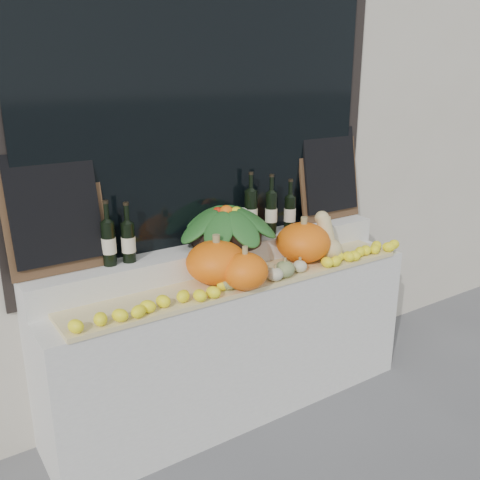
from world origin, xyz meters
The scene contains 18 objects.
storefront_facade centered at (0.00, 2.25, 2.25)m, with size 7.00×0.94×4.50m.
display_sill centered at (0.00, 1.52, 0.44)m, with size 2.30×0.55×0.88m, color silver.
rear_tier centered at (0.00, 1.68, 0.96)m, with size 2.30×0.25×0.16m, color silver.
straw_bedding centered at (0.00, 1.40, 0.89)m, with size 2.10×0.32×0.03m, color tan.
pumpkin_left centered at (-0.16, 1.44, 1.02)m, with size 0.34×0.34×0.24m, color orange.
pumpkin_right centered at (0.46, 1.44, 1.02)m, with size 0.33×0.33×0.24m, color orange.
pumpkin_center centered at (-0.08, 1.28, 1.01)m, with size 0.25×0.25×0.20m, color orange.
butternut_squash centered at (0.61, 1.39, 1.03)m, with size 0.15×0.21×0.29m.
decorative_gourds centered at (0.04, 1.29, 0.96)m, with size 0.57×0.15×0.17m.
lemon_heap centered at (0.00, 1.29, 0.94)m, with size 2.20×0.16×0.06m, color #FFF61A, non-canonical shape.
produce_bowl centered at (0.04, 1.66, 1.15)m, with size 0.64×0.64×0.24m.
wine_bottle_far_left centered at (-0.68, 1.68, 1.16)m, with size 0.08×0.08×0.35m.
wine_bottle_near_left centered at (-0.57, 1.67, 1.15)m, with size 0.08×0.08×0.33m.
wine_bottle_tall centered at (0.24, 1.70, 1.19)m, with size 0.08×0.08×0.40m.
wine_bottle_near_right centered at (0.37, 1.65, 1.18)m, with size 0.08×0.08×0.38m.
wine_bottle_far_right centered at (0.53, 1.67, 1.15)m, with size 0.08×0.08×0.33m.
chalkboard_left centered at (-0.92, 1.74, 1.36)m, with size 0.50×0.14×0.61m.
chalkboard_right centered at (0.92, 1.74, 1.36)m, with size 0.50×0.14×0.61m.
Camera 1 is at (-1.57, -0.92, 2.05)m, focal length 40.00 mm.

